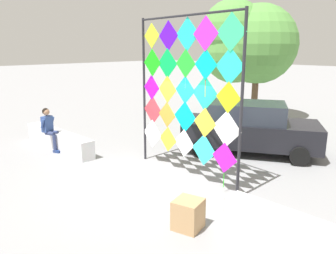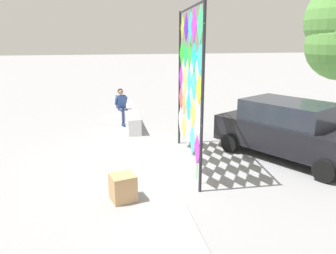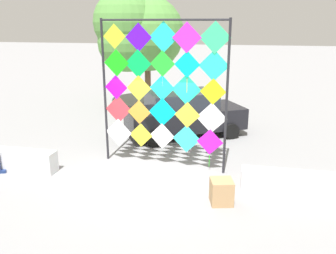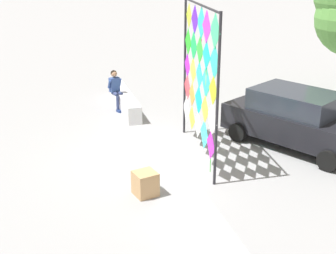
# 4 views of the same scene
# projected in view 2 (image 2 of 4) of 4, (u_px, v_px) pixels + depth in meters

# --- Properties ---
(ground) EXTENTS (120.00, 120.00, 0.00)m
(ground) POSITION_uv_depth(u_px,v_px,m) (160.00, 161.00, 9.46)
(ground) COLOR gray
(plaza_ledge_left) EXTENTS (3.78, 0.47, 0.61)m
(plaza_ledge_left) POSITION_uv_depth(u_px,v_px,m) (130.00, 116.00, 13.51)
(plaza_ledge_left) COLOR silver
(plaza_ledge_left) RESTS_ON ground
(plaza_ledge_right) EXTENTS (3.78, 0.47, 0.61)m
(plaza_ledge_right) POSITION_uv_depth(u_px,v_px,m) (182.00, 247.00, 5.09)
(plaza_ledge_right) COLOR silver
(plaza_ledge_right) RESTS_ON ground
(kite_display_rack) EXTENTS (3.65, 0.42, 4.19)m
(kite_display_rack) POSITION_uv_depth(u_px,v_px,m) (189.00, 79.00, 8.69)
(kite_display_rack) COLOR #232328
(kite_display_rack) RESTS_ON ground
(seated_vendor) EXTENTS (0.68, 0.58, 1.45)m
(seated_vendor) POSITION_uv_depth(u_px,v_px,m) (122.00, 104.00, 13.21)
(seated_vendor) COLOR navy
(seated_vendor) RESTS_ON ground
(parked_car) EXTENTS (4.63, 3.70, 1.66)m
(parked_car) POSITION_uv_depth(u_px,v_px,m) (290.00, 130.00, 9.58)
(parked_car) COLOR black
(parked_car) RESTS_ON ground
(cardboard_box_large) EXTENTS (0.61, 0.61, 0.58)m
(cardboard_box_large) POSITION_uv_depth(u_px,v_px,m) (123.00, 187.00, 7.15)
(cardboard_box_large) COLOR tan
(cardboard_box_large) RESTS_ON ground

